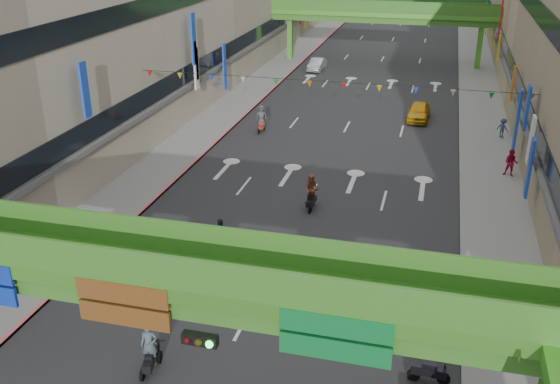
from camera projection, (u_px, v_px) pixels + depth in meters
road_slab at (363, 96)px, 60.51m from camera, size 18.00×140.00×0.02m
sidewalk_left at (255, 88)px, 63.02m from camera, size 4.00×140.00×0.15m
sidewalk_right at (481, 103)px, 57.95m from camera, size 4.00×140.00×0.15m
curb_left at (273, 89)px, 62.57m from camera, size 0.20×140.00×0.18m
curb_right at (460, 102)px, 58.38m from camera, size 0.20×140.00×0.18m
overpass_near at (204, 307)px, 18.70m from camera, size 28.00×12.27×7.10m
overpass_far at (383, 17)px, 71.61m from camera, size 28.00×2.20×7.10m
bunting_string at (327, 85)px, 40.40m from camera, size 26.00×0.36×0.47m
scooter_rider_near at (150, 349)px, 23.47m from camera, size 0.74×1.59×2.15m
scooter_rider_mid at (312, 192)px, 36.64m from camera, size 0.95×1.60×2.22m
scooter_rider_left at (221, 238)px, 31.48m from camera, size 1.08×1.60×2.17m
scooter_rider_far at (261, 118)px, 50.06m from camera, size 0.99×1.60×2.21m
parked_scooter_row at (429, 371)px, 23.09m from camera, size 1.60×9.35×1.08m
car_silver at (317, 64)px, 70.49m from camera, size 1.61×4.17×1.35m
car_yellow at (419, 111)px, 53.18m from camera, size 1.98×4.47×1.50m
pedestrian_red at (511, 165)px, 41.21m from camera, size 1.03×0.89×1.83m
pedestrian_dark at (544, 323)px, 25.28m from camera, size 1.09×0.85×1.73m
pedestrian_blue at (502, 130)px, 48.54m from camera, size 0.84×0.76×1.52m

